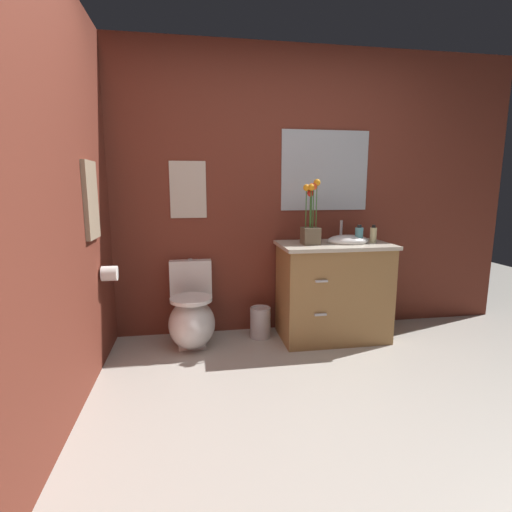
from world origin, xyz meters
TOP-DOWN VIEW (x-y plane):
  - ground_plane at (0.00, 0.00)m, footprint 9.04×9.04m
  - wall_back at (0.20, 1.77)m, footprint 4.22×0.05m
  - wall_left at (-1.38, 0.52)m, footprint 0.05×4.89m
  - toilet at (-0.70, 1.47)m, footprint 0.38×0.59m
  - vanity_cabinet at (0.51, 1.45)m, footprint 0.94×0.56m
  - flower_vase at (0.29, 1.42)m, footprint 0.14×0.14m
  - soap_bottle at (0.85, 1.43)m, footprint 0.06×0.06m
  - lotion_bottle at (0.70, 1.39)m, footprint 0.07×0.07m
  - trash_bin at (-0.11, 1.54)m, footprint 0.18×0.18m
  - wall_poster at (-0.70, 1.74)m, footprint 0.31×0.01m
  - wall_mirror at (0.51, 1.74)m, footprint 0.80×0.01m
  - hanging_towel at (-1.34, 1.12)m, footprint 0.03×0.28m
  - toilet_paper_roll at (-1.29, 1.28)m, footprint 0.11×0.11m

SIDE VIEW (x-z plane):
  - ground_plane at x=0.00m, z-range 0.00..0.00m
  - trash_bin at x=-0.11m, z-range 0.00..0.27m
  - toilet at x=-0.70m, z-range -0.10..0.59m
  - vanity_cabinet at x=0.51m, z-range -0.08..0.94m
  - toilet_paper_roll at x=-1.29m, z-range 0.62..0.74m
  - soap_bottle at x=0.85m, z-range 0.83..0.98m
  - lotion_bottle at x=0.70m, z-range 0.83..0.99m
  - flower_vase at x=0.29m, z-range 0.75..1.29m
  - hanging_towel at x=-1.34m, z-range 0.96..1.48m
  - wall_back at x=0.20m, z-range 0.00..2.50m
  - wall_left at x=-1.38m, z-range 0.00..2.50m
  - wall_poster at x=-0.70m, z-range 1.04..1.52m
  - wall_mirror at x=0.51m, z-range 1.10..1.80m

